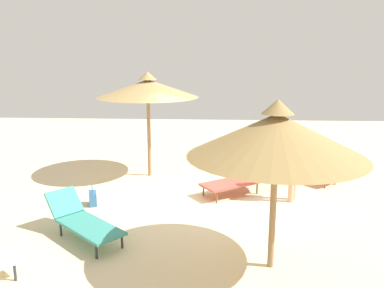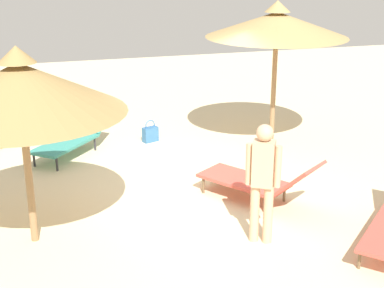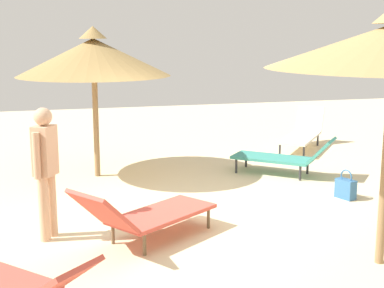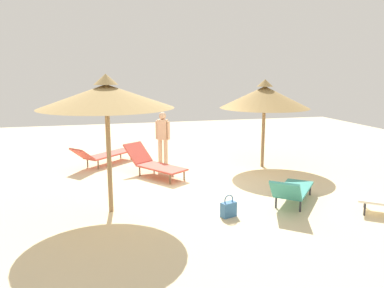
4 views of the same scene
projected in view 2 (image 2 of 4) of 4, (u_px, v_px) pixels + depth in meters
name	position (u px, v px, depth m)	size (l,w,h in m)	color
ground	(199.00, 189.00, 9.63)	(24.00, 24.00, 0.10)	beige
parasol_umbrella_near_right	(277.00, 24.00, 10.81)	(2.77, 2.77, 2.92)	olive
parasol_umbrella_far_right	(20.00, 88.00, 7.14)	(2.73, 2.73, 2.72)	olive
lounge_chair_center	(261.00, 180.00, 8.89)	(1.68, 2.02, 0.86)	#CC4C3F
lounge_chair_far_left	(72.00, 137.00, 11.01)	(1.69, 1.81, 0.75)	teal
person_standing_front	(263.00, 176.00, 7.51)	(0.42, 0.34, 1.70)	tan
handbag	(150.00, 134.00, 11.79)	(0.36, 0.26, 0.48)	#336699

